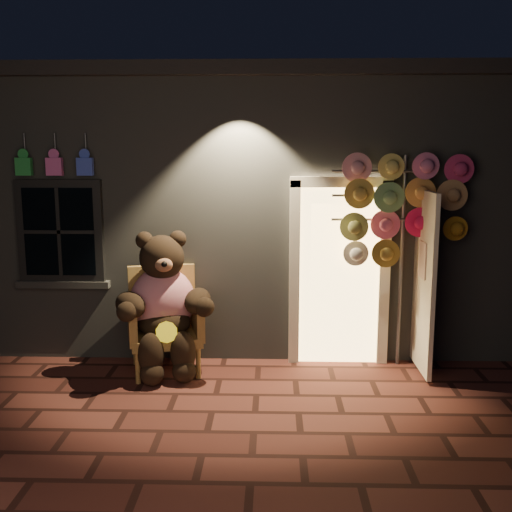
{
  "coord_description": "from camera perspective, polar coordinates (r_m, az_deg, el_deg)",
  "views": [
    {
      "loc": [
        0.58,
        -5.39,
        2.47
      ],
      "look_at": [
        0.4,
        1.0,
        1.35
      ],
      "focal_mm": 42.0,
      "sensor_mm": 36.0,
      "label": 1
    }
  ],
  "objects": [
    {
      "name": "teddy_bear",
      "position": [
        6.73,
        -8.8,
        -4.54
      ],
      "size": [
        1.12,
        1.01,
        1.6
      ],
      "rotation": [
        0.0,
        0.0,
        0.27
      ],
      "color": "red",
      "rests_on": "ground"
    },
    {
      "name": "shop_building",
      "position": [
        9.43,
        -1.88,
        5.47
      ],
      "size": [
        7.3,
        5.95,
        3.51
      ],
      "color": "slate",
      "rests_on": "ground"
    },
    {
      "name": "ground",
      "position": [
        5.96,
        -4.22,
        -14.58
      ],
      "size": [
        60.0,
        60.0,
        0.0
      ],
      "primitive_type": "plane",
      "color": "brown",
      "rests_on": "ground"
    },
    {
      "name": "wicker_armchair",
      "position": [
        6.93,
        -8.74,
        -5.98
      ],
      "size": [
        0.95,
        0.9,
        1.17
      ],
      "rotation": [
        0.0,
        0.0,
        0.27
      ],
      "color": "#B18F44",
      "rests_on": "ground"
    },
    {
      "name": "hat_rack",
      "position": [
        6.84,
        13.55,
        4.67
      ],
      "size": [
        1.5,
        0.22,
        2.45
      ],
      "color": "#59595E",
      "rests_on": "ground"
    }
  ]
}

